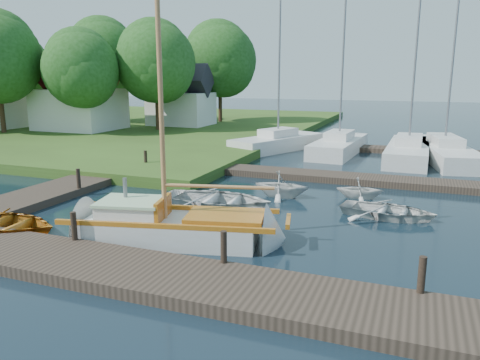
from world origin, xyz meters
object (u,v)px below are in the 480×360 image
(tender_a, at_px, (216,197))
(tender_d, at_px, (360,187))
(house_c, at_px, (181,101))
(house_a, at_px, (79,98))
(tree_2, at_px, (81,69))
(tree_3, at_px, (156,62))
(tender_c, at_px, (388,208))
(marina_boat_3, at_px, (444,150))
(marina_boat_0, at_px, (278,141))
(mooring_post_3, at_px, (422,275))
(sailboat, at_px, (178,229))
(mooring_post_5, at_px, (146,158))
(marina_boat_2, at_px, (408,150))
(tree_4, at_px, (103,58))
(tree_5, at_px, (20,68))
(mooring_post_1, at_px, (74,226))
(mooring_post_4, at_px, (78,178))
(tender_b, at_px, (281,183))
(mooring_post_2, at_px, (224,247))
(marina_boat_1, at_px, (339,144))
(tree_7, at_px, (220,59))

(tender_a, height_order, tender_d, tender_d)
(house_c, bearing_deg, house_a, -135.00)
(tree_2, relative_size, tree_3, 0.89)
(tender_c, bearing_deg, marina_boat_3, -2.70)
(marina_boat_0, distance_m, house_a, 17.41)
(mooring_post_3, bearing_deg, sailboat, 165.78)
(mooring_post_5, bearing_deg, marina_boat_2, 35.25)
(marina_boat_2, height_order, tree_4, marina_boat_2)
(marina_boat_2, bearing_deg, tender_c, 179.61)
(tree_3, bearing_deg, house_c, 90.03)
(tender_a, xyz_separation_m, marina_boat_3, (8.15, 13.95, 0.15))
(house_a, distance_m, tree_4, 7.23)
(house_c, bearing_deg, marina_boat_3, -20.29)
(tree_5, bearing_deg, tender_a, -34.36)
(sailboat, bearing_deg, mooring_post_1, -156.80)
(marina_boat_2, distance_m, house_c, 21.05)
(mooring_post_1, bearing_deg, mooring_post_4, 128.66)
(sailboat, bearing_deg, mooring_post_3, -27.40)
(tree_2, bearing_deg, mooring_post_4, -51.95)
(tender_b, height_order, tender_c, tender_b)
(mooring_post_2, relative_size, marina_boat_3, 0.07)
(marina_boat_2, bearing_deg, house_a, 85.54)
(sailboat, height_order, tender_d, sailboat)
(mooring_post_4, height_order, tender_a, mooring_post_4)
(tree_2, height_order, tree_3, tree_3)
(marina_boat_1, bearing_deg, tender_d, -162.57)
(tender_d, xyz_separation_m, marina_boat_3, (3.44, 10.60, 0.10))
(tender_d, bearing_deg, marina_boat_1, 7.68)
(marina_boat_3, relative_size, house_a, 1.86)
(mooring_post_1, distance_m, mooring_post_3, 9.00)
(marina_boat_1, xyz_separation_m, tree_4, (-23.10, 7.74, 5.79))
(mooring_post_3, bearing_deg, marina_boat_3, 86.60)
(mooring_post_4, bearing_deg, marina_boat_0, 73.76)
(tender_d, bearing_deg, tree_7, 29.02)
(house_c, bearing_deg, tender_b, -52.64)
(sailboat, xyz_separation_m, tree_5, (-29.30, 23.35, 5.07))
(sailboat, distance_m, tender_b, 6.18)
(mooring_post_5, relative_size, tender_a, 0.20)
(mooring_post_3, distance_m, mooring_post_4, 13.93)
(tree_3, bearing_deg, tender_a, -53.92)
(sailboat, distance_m, tree_4, 33.66)
(house_c, relative_size, tree_2, 0.67)
(tender_b, bearing_deg, tree_2, 59.62)
(tender_c, xyz_separation_m, tree_2, (-22.92, 12.69, 4.92))
(marina_boat_1, bearing_deg, sailboat, 177.98)
(marina_boat_3, bearing_deg, mooring_post_5, 112.04)
(mooring_post_3, distance_m, marina_boat_0, 21.20)
(sailboat, xyz_separation_m, tree_3, (-13.30, 21.35, 5.47))
(sailboat, relative_size, house_a, 1.56)
(marina_boat_2, bearing_deg, tender_a, 156.01)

